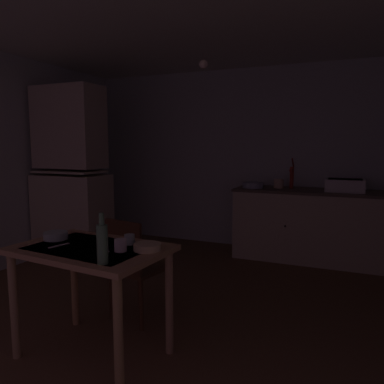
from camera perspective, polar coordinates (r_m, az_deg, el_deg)
ground_plane at (r=3.76m, az=-2.39°, el=-15.44°), size 5.35×5.35×0.00m
wall_back at (r=5.39m, az=6.88°, el=5.03°), size 4.45×0.10×2.49m
wall_left at (r=4.86m, az=-27.00°, el=4.05°), size 0.10×4.08×2.49m
ceiling_slab at (r=3.63m, az=-2.62°, el=24.67°), size 4.45×4.08×0.10m
hutch_cabinet at (r=4.90m, az=-17.94°, el=1.71°), size 0.90×0.51×2.15m
counter_cabinet at (r=4.92m, az=17.85°, el=-4.86°), size 1.92×0.64×0.89m
sink_basin at (r=4.83m, az=22.31°, el=0.98°), size 0.44×0.34×0.15m
hand_pump at (r=4.91m, az=14.98°, el=2.45°), size 0.05×0.27×0.39m
mixing_bowl_counter at (r=4.92m, az=9.28°, el=1.05°), size 0.27×0.27×0.07m
stoneware_crock at (r=4.95m, az=13.09°, el=1.25°), size 0.12×0.12×0.12m
dining_table at (r=2.65m, az=-15.14°, el=-10.60°), size 1.07×0.76×0.77m
chair_far_side at (r=3.16m, az=-8.80°, el=-11.06°), size 0.48×0.48×0.86m
serving_bowl_wide at (r=2.89m, az=-20.09°, el=-6.27°), size 0.17×0.17×0.05m
soup_bowl_small at (r=2.46m, az=-6.84°, el=-8.31°), size 0.18×0.18×0.04m
mug_tall at (r=2.46m, az=-10.86°, el=-7.98°), size 0.08×0.08×0.08m
teacup_cream at (r=2.61m, az=-9.51°, el=-7.15°), size 0.07×0.07×0.07m
glass_bottle at (r=2.21m, az=-13.54°, el=-7.57°), size 0.06×0.06×0.30m
table_knife at (r=2.55m, az=-13.21°, el=-8.31°), size 0.16×0.14×0.00m
teaspoon_near_bowl at (r=2.70m, az=-19.63°, el=-7.70°), size 0.06×0.16×0.00m
pendant_bulb at (r=3.52m, az=1.77°, el=18.91°), size 0.08×0.08×0.08m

